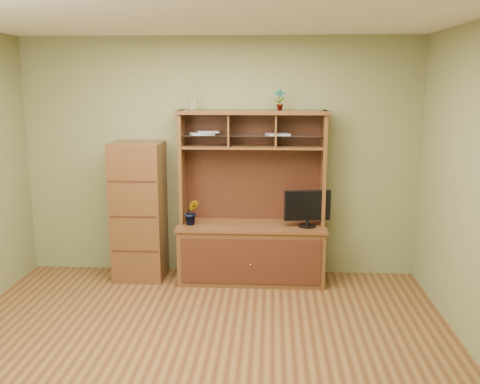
{
  "coord_description": "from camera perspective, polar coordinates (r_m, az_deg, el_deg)",
  "views": [
    {
      "loc": [
        0.59,
        -4.03,
        2.2
      ],
      "look_at": [
        0.28,
        1.2,
        1.12
      ],
      "focal_mm": 40.0,
      "sensor_mm": 36.0,
      "label": 1
    }
  ],
  "objects": [
    {
      "name": "top_plant",
      "position": [
        5.84,
        4.24,
        9.81
      ],
      "size": [
        0.12,
        0.08,
        0.23
      ],
      "primitive_type": "imported",
      "rotation": [
        0.0,
        0.0,
        0.0
      ],
      "color": "#3A6F27",
      "rests_on": "media_hutch"
    },
    {
      "name": "orchid_plant",
      "position": [
        5.91,
        -5.17,
        -2.15
      ],
      "size": [
        0.18,
        0.15,
        0.29
      ],
      "primitive_type": "imported",
      "rotation": [
        0.0,
        0.0,
        0.17
      ],
      "color": "#375F20",
      "rests_on": "media_hutch"
    },
    {
      "name": "media_hutch",
      "position": [
        6.0,
        1.26,
        -4.58
      ],
      "size": [
        1.66,
        0.61,
        1.9
      ],
      "color": "#4A2A15",
      "rests_on": "room"
    },
    {
      "name": "monitor",
      "position": [
        5.84,
        7.2,
        -1.68
      ],
      "size": [
        0.5,
        0.19,
        0.4
      ],
      "rotation": [
        0.0,
        0.0,
        0.15
      ],
      "color": "black",
      "rests_on": "media_hutch"
    },
    {
      "name": "magazines",
      "position": [
        5.88,
        -1.26,
        6.29
      ],
      "size": [
        1.12,
        0.26,
        0.04
      ],
      "color": "#ADADB2",
      "rests_on": "media_hutch"
    },
    {
      "name": "side_cabinet",
      "position": [
        6.11,
        -10.72,
        -2.02
      ],
      "size": [
        0.55,
        0.5,
        1.55
      ],
      "color": "#4A2A15",
      "rests_on": "room"
    },
    {
      "name": "room",
      "position": [
        4.16,
        -4.83,
        -0.16
      ],
      "size": [
        4.54,
        4.04,
        2.74
      ],
      "color": "#502E17",
      "rests_on": "ground"
    },
    {
      "name": "reed_diffuser",
      "position": [
        5.9,
        -5.16,
        9.92
      ],
      "size": [
        0.06,
        0.06,
        0.32
      ],
      "color": "silver",
      "rests_on": "media_hutch"
    }
  ]
}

